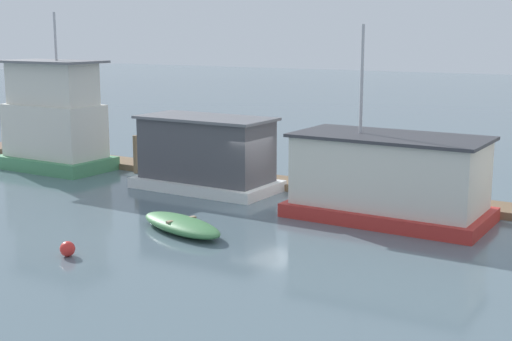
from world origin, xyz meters
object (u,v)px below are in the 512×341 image
at_px(dinghy_green, 181,225).
at_px(buoy_red, 68,249).
at_px(houseboat_green, 54,121).
at_px(mooring_post_near_right, 61,149).
at_px(houseboat_red, 389,179).
at_px(houseboat_white, 206,155).
at_px(mooring_post_near_left, 136,154).

xyz_separation_m(dinghy_green, buoy_red, (-1.34, -4.05, -0.03)).
relative_size(houseboat_green, mooring_post_near_right, 5.27).
bearing_deg(buoy_red, houseboat_red, 54.61).
height_order(dinghy_green, mooring_post_near_right, mooring_post_near_right).
bearing_deg(buoy_red, dinghy_green, 71.66).
bearing_deg(houseboat_white, mooring_post_near_right, 173.56).
bearing_deg(houseboat_white, houseboat_red, -4.30).
height_order(mooring_post_near_right, mooring_post_near_left, mooring_post_near_left).
xyz_separation_m(houseboat_red, dinghy_green, (-5.46, -5.52, -1.27)).
xyz_separation_m(houseboat_green, dinghy_green, (12.70, -6.06, -2.20)).
xyz_separation_m(mooring_post_near_right, mooring_post_near_left, (5.23, 0.00, 0.20)).
distance_m(houseboat_white, dinghy_green, 7.15).
xyz_separation_m(houseboat_red, mooring_post_near_right, (-19.18, 1.83, -0.79)).
xyz_separation_m(houseboat_green, houseboat_white, (9.35, 0.13, -0.91)).
relative_size(houseboat_green, buoy_red, 16.48).
distance_m(houseboat_green, mooring_post_near_left, 4.66).
distance_m(houseboat_green, houseboat_red, 18.19).
bearing_deg(mooring_post_near_left, buoy_red, -57.92).
relative_size(houseboat_white, mooring_post_near_right, 4.28).
bearing_deg(mooring_post_near_left, mooring_post_near_right, 180.00).
bearing_deg(houseboat_red, houseboat_green, 178.32).
height_order(houseboat_green, houseboat_red, houseboat_green).
bearing_deg(houseboat_green, mooring_post_near_right, 128.09).
distance_m(houseboat_green, houseboat_white, 9.40).
bearing_deg(mooring_post_near_right, houseboat_green, -51.91).
bearing_deg(mooring_post_near_right, houseboat_red, -5.46).
height_order(houseboat_green, buoy_red, houseboat_green).
bearing_deg(mooring_post_near_right, houseboat_white, -6.44).
relative_size(houseboat_red, mooring_post_near_right, 4.90).
bearing_deg(houseboat_red, dinghy_green, -134.66).
bearing_deg(houseboat_red, houseboat_white, 175.70).
relative_size(mooring_post_near_right, mooring_post_near_left, 0.79).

